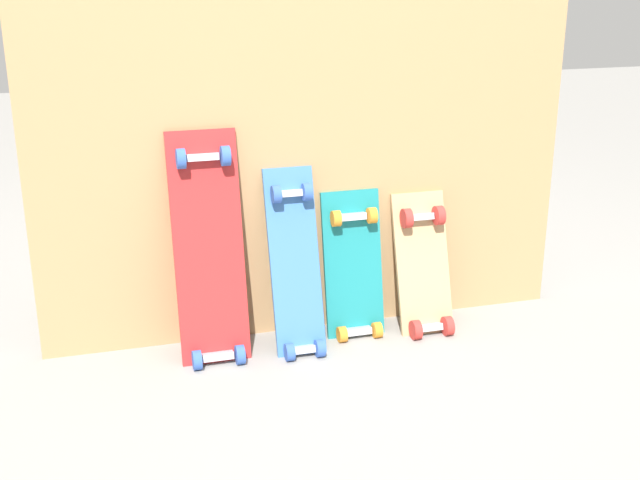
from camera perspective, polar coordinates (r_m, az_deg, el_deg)
The scene contains 6 objects.
ground_plane at distance 3.04m, azimuth -0.36°, elevation -6.38°, with size 12.00×12.00×0.00m, color gray.
plywood_wall_panel at distance 2.86m, azimuth -0.78°, elevation 7.78°, with size 1.90×0.04×1.49m, color tan.
skateboard_red at distance 2.78m, azimuth -7.61°, elevation -1.21°, with size 0.23×0.25×0.83m.
skateboard_blue at distance 2.84m, azimuth -1.67°, elevation -2.18°, with size 0.17×0.27×0.69m.
skateboard_teal at distance 2.96m, azimuth 2.34°, elevation -2.32°, with size 0.21×0.18×0.59m.
skateboard_natural at distance 3.02m, azimuth 7.17°, elevation -2.20°, with size 0.20×0.23×0.56m.
Camera 1 is at (-0.73, -2.64, 1.32)m, focal length 46.50 mm.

